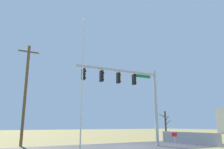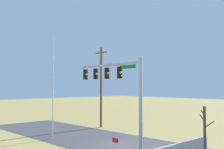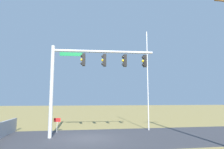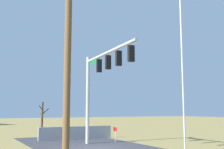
{
  "view_description": "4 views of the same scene",
  "coord_description": "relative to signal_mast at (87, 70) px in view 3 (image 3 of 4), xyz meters",
  "views": [
    {
      "loc": [
        -11.22,
        -16.52,
        1.79
      ],
      "look_at": [
        -1.98,
        -0.48,
        6.04
      ],
      "focal_mm": 35.61,
      "sensor_mm": 36.0,
      "label": 1
    },
    {
      "loc": [
        16.32,
        -16.07,
        4.79
      ],
      "look_at": [
        -0.8,
        0.02,
        5.77
      ],
      "focal_mm": 44.31,
      "sensor_mm": 36.0,
      "label": 2
    },
    {
      "loc": [
        0.75,
        14.87,
        2.8
      ],
      "look_at": [
        -1.79,
        -0.26,
        4.76
      ],
      "focal_mm": 31.48,
      "sensor_mm": 36.0,
      "label": 3
    },
    {
      "loc": [
        -17.75,
        8.41,
        2.61
      ],
      "look_at": [
        -0.73,
        -0.76,
        5.12
      ],
      "focal_mm": 44.39,
      "sensor_mm": 36.0,
      "label": 4
    }
  ],
  "objects": [
    {
      "name": "ground_plane",
      "position": [
        -0.21,
        0.29,
        -5.06
      ],
      "size": [
        160.0,
        160.0,
        0.0
      ],
      "primitive_type": "plane",
      "color": "#9E894C"
    },
    {
      "name": "road_surface",
      "position": [
        -4.21,
        0.29,
        -5.06
      ],
      "size": [
        28.0,
        8.0,
        0.01
      ],
      "primitive_type": "cube",
      "color": "#3D3D42",
      "rests_on": "ground_plane"
    },
    {
      "name": "retaining_fence",
      "position": [
        6.11,
        -0.61,
        -4.48
      ],
      "size": [
        0.2,
        6.96,
        1.15
      ],
      "primitive_type": "cube",
      "color": "#A8A8AD",
      "rests_on": "ground_plane"
    },
    {
      "name": "flagpole",
      "position": [
        -5.85,
        -2.5,
        -0.38
      ],
      "size": [
        0.1,
        0.1,
        9.36
      ],
      "primitive_type": "cylinder",
      "color": "silver",
      "rests_on": "ground_plane"
    },
    {
      "name": "signal_mast",
      "position": [
        0.0,
        0.0,
        0.0
      ],
      "size": [
        8.01,
        0.75,
        6.92
      ],
      "color": "#B2B5BA",
      "rests_on": "ground_plane"
    },
    {
      "name": "open_sign",
      "position": [
        2.33,
        -2.53,
        -4.15
      ],
      "size": [
        0.56,
        0.04,
        1.22
      ],
      "color": "silver",
      "rests_on": "ground_plane"
    },
    {
      "name": "sidewalk_corner",
      "position": [
        3.58,
        -0.15,
        -5.06
      ],
      "size": [
        6.0,
        6.0,
        0.01
      ],
      "primitive_type": "cube",
      "color": "#B7B5AD",
      "rests_on": "ground_plane"
    }
  ]
}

